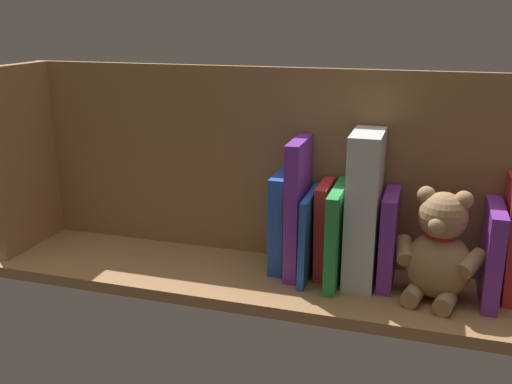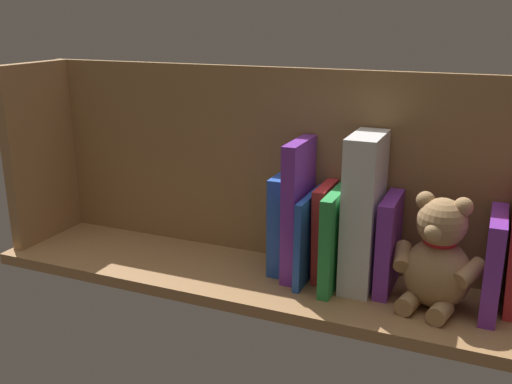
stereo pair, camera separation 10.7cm
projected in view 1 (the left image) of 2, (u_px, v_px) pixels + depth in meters
ground_plane at (256, 278)px, 112.74cm from camera, size 106.12×25.12×2.20cm
shelf_back_panel at (271, 164)px, 116.19cm from camera, size 106.12×1.50×38.45cm
shelf_side_divider at (23, 158)px, 121.13cm from camera, size 2.40×19.12×38.45cm
book_0 at (511, 238)px, 100.20cm from camera, size 2.80×10.30×21.86cm
book_1 at (492, 253)px, 99.96cm from camera, size 2.68×14.25×17.06cm
teddy_bear at (439, 251)px, 100.51cm from camera, size 15.72×14.47×19.88cm
book_2 at (389, 239)px, 105.91cm from camera, size 2.64×11.89×17.48cm
dictionary_thick_white at (364, 209)px, 105.31cm from camera, size 5.54×12.43×28.36cm
book_3 at (337, 235)px, 106.84cm from camera, size 2.10×15.31×18.22cm
book_4 at (324, 229)px, 109.97cm from camera, size 2.49×10.25×18.05cm
book_5 at (310, 235)px, 108.93cm from camera, size 1.48×14.45×16.66cm
book_6 at (298, 208)px, 109.18cm from camera, size 2.61×12.44×26.22cm
book_7 at (282, 222)px, 112.20cm from camera, size 2.86×10.20×19.15cm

